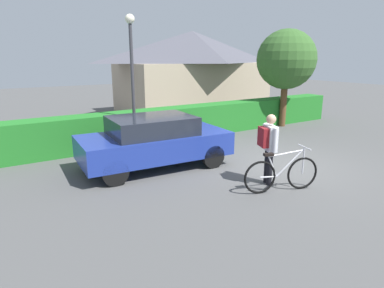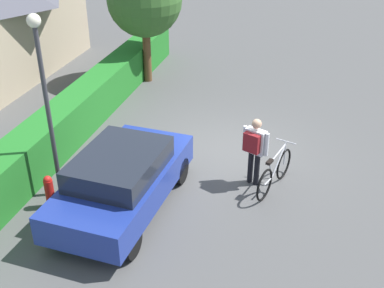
{
  "view_description": "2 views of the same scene",
  "coord_description": "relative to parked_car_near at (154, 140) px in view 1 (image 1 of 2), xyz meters",
  "views": [
    {
      "loc": [
        -6.87,
        -6.36,
        3.01
      ],
      "look_at": [
        -2.69,
        0.22,
        0.94
      ],
      "focal_mm": 31.14,
      "sensor_mm": 36.0,
      "label": 1
    },
    {
      "loc": [
        -11.09,
        -2.13,
        6.59
      ],
      "look_at": [
        -1.68,
        0.46,
        1.1
      ],
      "focal_mm": 45.71,
      "sensor_mm": 36.0,
      "label": 2
    }
  ],
  "objects": [
    {
      "name": "hedge_row",
      "position": [
        3.0,
        2.65,
        -0.18
      ],
      "size": [
        14.36,
        0.9,
        1.16
      ],
      "primitive_type": "cube",
      "color": "#217224",
      "rests_on": "ground"
    },
    {
      "name": "house_distant",
      "position": [
        6.23,
        7.81,
        1.44
      ],
      "size": [
        8.14,
        4.46,
        4.31
      ],
      "color": "tan",
      "rests_on": "ground"
    },
    {
      "name": "tree_kerbside",
      "position": [
        7.27,
        2.07,
        2.08
      ],
      "size": [
        2.5,
        2.5,
        4.12
      ],
      "color": "brown",
      "rests_on": "ground"
    },
    {
      "name": "street_lamp",
      "position": [
        0.13,
        1.64,
        1.95
      ],
      "size": [
        0.28,
        0.28,
        4.19
      ],
      "color": "#38383D",
      "rests_on": "ground"
    },
    {
      "name": "person_rider",
      "position": [
        1.73,
        -2.58,
        0.27
      ],
      "size": [
        0.49,
        0.64,
        1.7
      ],
      "color": "black",
      "rests_on": "ground"
    },
    {
      "name": "ground_plane",
      "position": [
        3.0,
        -1.66,
        -0.76
      ],
      "size": [
        60.0,
        60.0,
        0.0
      ],
      "primitive_type": "plane",
      "color": "#4D4D4D"
    },
    {
      "name": "parked_car_near",
      "position": [
        0.0,
        0.0,
        0.0
      ],
      "size": [
        4.15,
        2.09,
        1.43
      ],
      "color": "navy",
      "rests_on": "ground"
    },
    {
      "name": "fire_hydrant",
      "position": [
        -0.39,
        1.59,
        -0.35
      ],
      "size": [
        0.2,
        0.2,
        0.81
      ],
      "color": "red",
      "rests_on": "ground"
    },
    {
      "name": "bicycle",
      "position": [
        1.67,
        -3.1,
        -0.35
      ],
      "size": [
        1.77,
        0.7,
        1.02
      ],
      "color": "black",
      "rests_on": "ground"
    }
  ]
}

